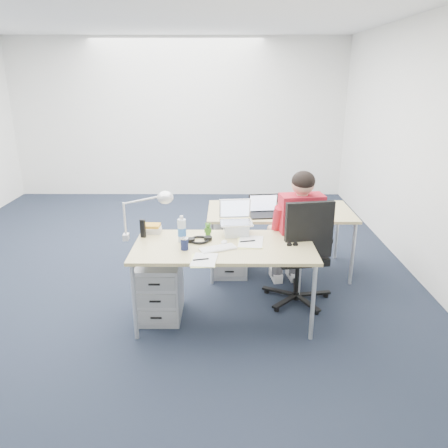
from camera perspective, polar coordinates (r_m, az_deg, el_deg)
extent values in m
plane|color=black|center=(5.11, -9.56, -6.35)|extent=(7.00, 7.00, 0.00)
cube|color=silver|center=(8.13, -5.98, 13.48)|extent=(6.00, 0.02, 2.80)
cube|color=silver|center=(5.08, 25.41, 8.52)|extent=(0.02, 7.00, 2.80)
cube|color=white|center=(4.67, -11.63, 26.45)|extent=(6.00, 7.00, 0.01)
cube|color=tan|center=(3.88, -0.02, -2.97)|extent=(1.60, 0.80, 0.03)
cylinder|color=#B7BABC|center=(3.80, -11.62, -9.98)|extent=(0.04, 0.04, 0.70)
cylinder|color=#B7BABC|center=(3.79, 11.54, -10.05)|extent=(0.04, 0.04, 0.70)
cylinder|color=#B7BABC|center=(4.41, -9.83, -5.60)|extent=(0.04, 0.04, 0.70)
cylinder|color=#B7BABC|center=(4.40, 9.86, -5.65)|extent=(0.04, 0.04, 0.70)
cube|color=tan|center=(4.90, 7.31, 1.63)|extent=(1.60, 0.80, 0.03)
cylinder|color=#B7BABC|center=(4.67, -1.58, -3.91)|extent=(0.04, 0.04, 0.70)
cylinder|color=#B7BABC|center=(4.85, 16.45, -3.79)|extent=(0.04, 0.04, 0.70)
cylinder|color=#B7BABC|center=(5.32, -1.34, -0.98)|extent=(0.04, 0.04, 0.70)
cylinder|color=#B7BABC|center=(5.48, 14.53, -0.98)|extent=(0.04, 0.04, 0.70)
cylinder|color=black|center=(4.44, 9.55, -6.65)|extent=(0.05, 0.05, 0.42)
cube|color=black|center=(4.35, 9.71, -3.99)|extent=(0.54, 0.54, 0.07)
cube|color=black|center=(4.02, 11.05, -0.81)|extent=(0.45, 0.13, 0.53)
cube|color=#AE1827|center=(4.24, 9.98, 0.13)|extent=(0.43, 0.27, 0.56)
sphere|color=tan|center=(4.13, 10.28, 5.22)|extent=(0.22, 0.22, 0.22)
cube|color=#A9ABAF|center=(4.15, -8.42, -8.33)|extent=(0.40, 0.50, 0.55)
cube|color=#A9ABAF|center=(4.98, 0.68, -3.33)|extent=(0.40, 0.50, 0.55)
cube|color=white|center=(3.78, -0.81, -3.21)|extent=(0.34, 0.25, 0.02)
ellipsoid|color=white|center=(3.89, 0.02, -2.41)|extent=(0.08, 0.10, 0.03)
cylinder|color=#161C46|center=(3.77, -5.18, -2.57)|extent=(0.08, 0.08, 0.11)
cylinder|color=silver|center=(3.92, -5.53, -0.65)|extent=(0.08, 0.08, 0.25)
cube|color=silver|center=(4.22, -9.42, -0.58)|extent=(0.20, 0.17, 0.08)
cube|color=black|center=(4.10, -10.56, -0.58)|extent=(0.05, 0.04, 0.17)
cube|color=#FAFD92|center=(3.55, -2.75, -4.77)|extent=(0.21, 0.29, 0.01)
cube|color=#FAFD92|center=(3.93, 3.39, -2.39)|extent=(0.23, 0.32, 0.01)
cylinder|color=white|center=(5.10, 10.15, 2.86)|extent=(0.06, 0.06, 0.09)
cube|color=white|center=(4.83, 3.14, 1.71)|extent=(0.27, 0.35, 0.01)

